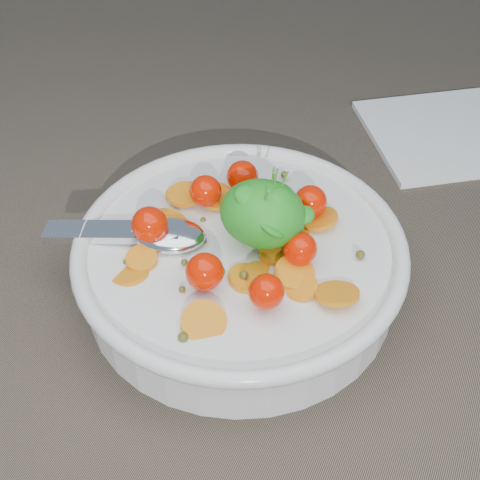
% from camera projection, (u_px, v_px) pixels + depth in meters
% --- Properties ---
extents(ground, '(6.00, 6.00, 0.00)m').
position_uv_depth(ground, '(271.00, 290.00, 0.51)').
color(ground, brown).
rests_on(ground, ground).
extents(bowl, '(0.26, 0.24, 0.10)m').
position_uv_depth(bowl, '(240.00, 260.00, 0.49)').
color(bowl, white).
rests_on(bowl, ground).
extents(napkin, '(0.21, 0.21, 0.01)m').
position_uv_depth(napkin, '(452.00, 133.00, 0.66)').
color(napkin, white).
rests_on(napkin, ground).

